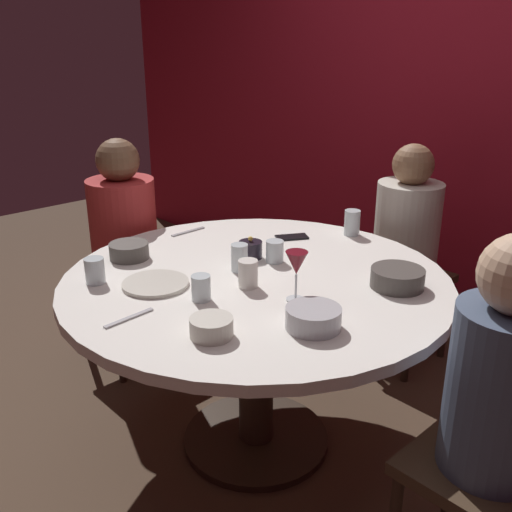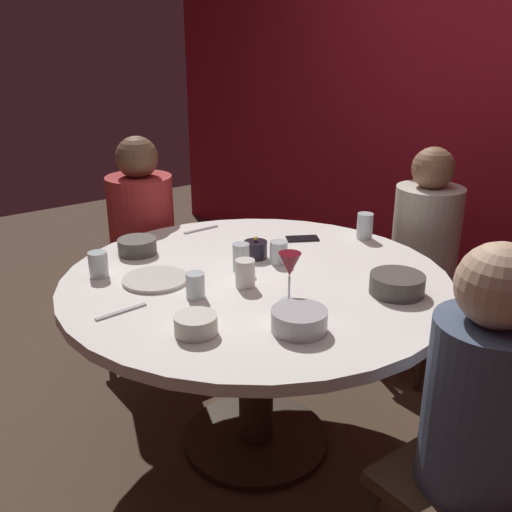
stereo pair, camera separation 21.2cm
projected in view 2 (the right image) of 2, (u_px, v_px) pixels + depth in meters
The scene contains 22 objects.
ground_plane at pixel (256, 441), 2.42m from camera, with size 8.00×8.00×0.00m, color #4C3828.
back_wall at pixel (508, 99), 2.83m from camera, with size 6.00×0.10×2.60m, color maroon.
dining_table at pixel (256, 310), 2.20m from camera, with size 1.45×1.45×0.75m.
seated_diner_left at pixel (142, 224), 2.87m from camera, with size 0.40×0.40×1.15m.
seated_diner_back at pixel (426, 236), 2.74m from camera, with size 0.40×0.40×1.12m.
seated_diner_right at pixel (480, 404), 1.46m from camera, with size 0.40×0.40×1.15m.
candle_holder at pixel (256, 249), 2.32m from camera, with size 0.09×0.09×0.09m.
wine_glass at pixel (290, 267), 1.90m from camera, with size 0.08×0.08×0.18m.
dinner_plate at pixel (155, 279), 2.11m from camera, with size 0.24×0.24×0.01m, color beige.
cell_phone at pixel (302, 239), 2.54m from camera, with size 0.07×0.14×0.01m, color black.
bowl_serving_large at pixel (299, 320), 1.75m from camera, with size 0.17×0.17×0.07m, color #B7B7BC.
bowl_salad_center at pixel (397, 284), 2.00m from camera, with size 0.19×0.19×0.07m, color #4C4742.
bowl_small_white at pixel (137, 246), 2.37m from camera, with size 0.16×0.16×0.06m, color #4C4742.
bowl_sauce_side at pixel (196, 324), 1.73m from camera, with size 0.13×0.13×0.06m, color beige.
cup_near_candle at pixel (241, 257), 2.19m from camera, with size 0.06×0.06×0.11m, color silver.
cup_by_left_diner at pixel (365, 226), 2.54m from camera, with size 0.07×0.07×0.11m, color silver.
cup_by_right_diner at pixel (245, 273), 2.05m from camera, with size 0.07×0.07×0.10m, color silver.
cup_center_front at pixel (98, 264), 2.14m from camera, with size 0.07×0.07×0.09m, color silver.
cup_far_edge at pixel (195, 285), 1.96m from camera, with size 0.07×0.07×0.09m, color silver.
cup_beside_wine at pixel (279, 252), 2.27m from camera, with size 0.07×0.07×0.09m, color silver.
fork_near_plate at pixel (121, 312), 1.87m from camera, with size 0.02×0.18×0.01m, color #B7B7BC.
knife_near_plate at pixel (201, 229), 2.66m from camera, with size 0.02×0.18×0.01m, color #B7B7BC.
Camera 2 is at (1.58, -1.20, 1.59)m, focal length 40.50 mm.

